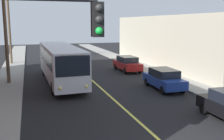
{
  "coord_description": "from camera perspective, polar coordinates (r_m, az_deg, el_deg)",
  "views": [
    {
      "loc": [
        -5.4,
        -7.82,
        5.21
      ],
      "look_at": [
        0.0,
        9.42,
        2.0
      ],
      "focal_mm": 42.75,
      "sensor_mm": 36.0,
      "label": 1
    }
  ],
  "objects": [
    {
      "name": "utility_pole_far",
      "position": [
        35.69,
        -21.28,
        11.09
      ],
      "size": [
        2.4,
        0.28,
        11.17
      ],
      "color": "brown",
      "rests_on": "sidewalk_left"
    },
    {
      "name": "sidewalk_right",
      "position": [
        22.45,
        17.52,
        -3.62
      ],
      "size": [
        2.5,
        90.0,
        0.15
      ],
      "primitive_type": "cube",
      "color": "gray",
      "rests_on": "ground"
    },
    {
      "name": "building_right_warehouse",
      "position": [
        34.64,
        17.8,
        5.93
      ],
      "size": [
        12.0,
        24.06,
        5.99
      ],
      "color": "beige",
      "rests_on": "ground"
    },
    {
      "name": "sidewalk_left",
      "position": [
        18.64,
        -22.53,
        -6.71
      ],
      "size": [
        2.5,
        90.0,
        0.15
      ],
      "primitive_type": "cube",
      "color": "gray",
      "rests_on": "ground"
    },
    {
      "name": "parked_car_blue",
      "position": [
        21.51,
        11.02,
        -1.83
      ],
      "size": [
        1.94,
        4.45,
        1.62
      ],
      "color": "navy",
      "rests_on": "ground"
    },
    {
      "name": "lane_stripe_center",
      "position": [
        24.02,
        -3.99,
        -2.46
      ],
      "size": [
        0.16,
        60.0,
        0.01
      ],
      "primitive_type": "cube",
      "color": "#D8CC4C",
      "rests_on": "ground"
    },
    {
      "name": "traffic_signal_left_corner",
      "position": [
        7.69,
        -17.37,
        2.85
      ],
      "size": [
        3.75,
        0.48,
        6.0
      ],
      "color": "#2D2D33",
      "rests_on": "sidewalk_left"
    },
    {
      "name": "utility_pole_mid",
      "position": [
        24.0,
        -21.93,
        9.39
      ],
      "size": [
        2.4,
        0.28,
        9.18
      ],
      "color": "brown",
      "rests_on": "sidewalk_left"
    },
    {
      "name": "parked_car_red",
      "position": [
        29.02,
        3.28,
        1.4
      ],
      "size": [
        1.91,
        4.44,
        1.62
      ],
      "color": "maroon",
      "rests_on": "ground"
    },
    {
      "name": "city_bus",
      "position": [
        23.89,
        -11.0,
        1.73
      ],
      "size": [
        2.88,
        12.21,
        3.2
      ],
      "color": "silver",
      "rests_on": "ground"
    }
  ]
}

